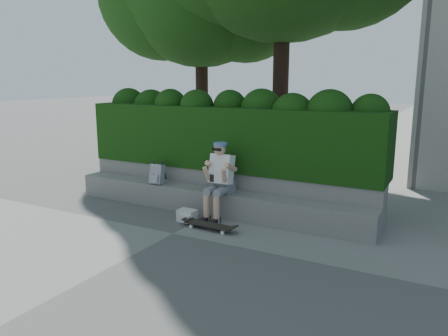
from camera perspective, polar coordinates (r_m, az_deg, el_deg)
The scene contains 8 objects.
ground at distance 7.24m, azimuth -6.64°, elevation -8.49°, with size 80.00×80.00×0.00m, color slate.
bench_ledge at distance 8.17m, azimuth -1.63°, elevation -4.39°, with size 6.00×0.45×0.45m, color gray.
planter_wall at distance 8.53m, azimuth -0.04°, elevation -2.65°, with size 6.00×0.50×0.75m, color gray.
hedge at distance 8.54m, azimuth 0.69°, elevation 4.03°, with size 6.00×1.00×1.20m, color black.
person at distance 7.75m, azimuth -0.53°, elevation -1.26°, with size 0.40×0.76×1.38m.
skateboard at distance 7.36m, azimuth -1.92°, elevation -7.47°, with size 0.89×0.24×0.09m.
backpack_plaid at distance 8.62m, azimuth -8.74°, elevation -0.80°, with size 0.26×0.14×0.39m, color #B8B8BD.
backpack_ground at distance 7.79m, azimuth -4.83°, elevation -6.19°, with size 0.32×0.23×0.21m, color beige.
Camera 1 is at (3.95, -5.54, 2.50)m, focal length 35.00 mm.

